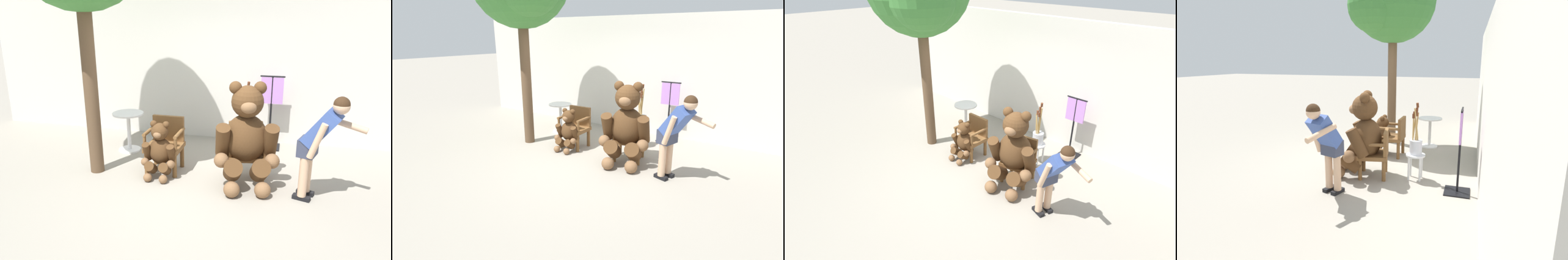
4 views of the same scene
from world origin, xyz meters
TOP-DOWN VIEW (x-y plane):
  - ground_plane at (0.00, 0.00)m, footprint 60.00×60.00m
  - back_wall at (0.00, 2.40)m, footprint 10.00×0.16m
  - wooden_chair_left at (-0.65, 0.56)m, footprint 0.56×0.52m
  - wooden_chair_right at (0.64, 0.56)m, footprint 0.65×0.62m
  - teddy_bear_large at (0.67, 0.30)m, footprint 0.96×0.96m
  - teddy_bear_small at (-0.65, 0.27)m, footprint 0.54×0.50m
  - person_visitor at (1.65, 0.06)m, footprint 0.88×0.49m
  - white_stool at (0.56, 1.25)m, footprint 0.34×0.34m
  - brush_bucket at (0.56, 1.25)m, footprint 0.22×0.22m
  - round_side_table at (-1.57, 1.21)m, footprint 0.56×0.56m
  - patio_tree at (-1.62, 0.16)m, footprint 2.12×2.01m
  - clothing_display_stand at (0.91, 2.00)m, footprint 0.44×0.40m

SIDE VIEW (x-z plane):
  - ground_plane at x=0.00m, z-range 0.00..0.00m
  - white_stool at x=0.56m, z-range 0.13..0.59m
  - teddy_bear_small at x=-0.65m, z-range -0.01..0.89m
  - round_side_table at x=-1.57m, z-range 0.09..0.81m
  - wooden_chair_left at x=-0.65m, z-range 0.03..0.89m
  - wooden_chair_right at x=0.64m, z-range 0.03..0.89m
  - brush_bucket at x=0.56m, z-range 0.20..1.11m
  - clothing_display_stand at x=0.91m, z-range 0.04..1.40m
  - teddy_bear_large at x=0.67m, z-range -0.02..1.54m
  - person_visitor at x=1.65m, z-range 0.15..1.64m
  - back_wall at x=0.00m, z-range 0.00..2.80m
  - patio_tree at x=-1.62m, z-range 1.17..5.64m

